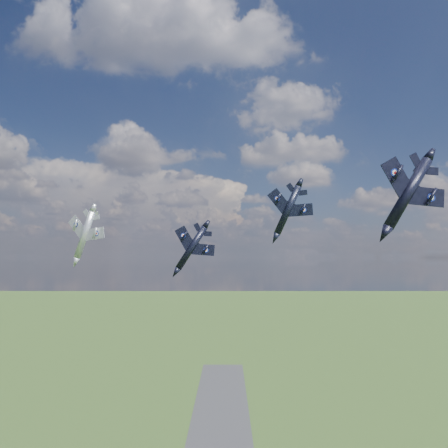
# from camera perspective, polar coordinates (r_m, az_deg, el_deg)

# --- Properties ---
(jet_lead_navy) EXTENTS (10.64, 14.05, 7.40)m
(jet_lead_navy) POSITION_cam_1_polar(r_m,az_deg,el_deg) (86.12, -4.26, -3.10)
(jet_lead_navy) COLOR black
(jet_right_navy) EXTENTS (12.00, 15.49, 8.00)m
(jet_right_navy) POSITION_cam_1_polar(r_m,az_deg,el_deg) (60.23, 22.89, 3.72)
(jet_right_navy) COLOR black
(jet_high_navy) EXTENTS (13.58, 17.11, 7.64)m
(jet_high_navy) POSITION_cam_1_polar(r_m,az_deg,el_deg) (96.70, 8.34, 1.84)
(jet_high_navy) COLOR black
(jet_left_silver) EXTENTS (15.53, 17.89, 6.68)m
(jet_left_silver) POSITION_cam_1_polar(r_m,az_deg,el_deg) (101.82, -17.74, -1.32)
(jet_left_silver) COLOR #AEB2BA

